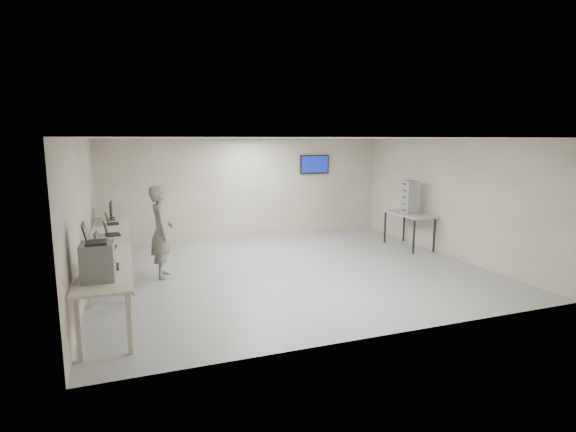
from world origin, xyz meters
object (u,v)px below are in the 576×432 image
object	(u,v)px
equipment_box	(98,261)
side_table	(409,216)
workbench	(109,246)
soldier	(162,232)

from	to	relation	value
equipment_box	side_table	size ratio (longest dim) A/B	0.34
workbench	soldier	xyz separation A→B (m)	(0.97, 0.45, 0.11)
workbench	side_table	size ratio (longest dim) A/B	4.01
workbench	soldier	world-z (taller)	soldier
side_table	equipment_box	bearing A→B (deg)	-155.69
equipment_box	side_table	xyz separation A→B (m)	(7.25, 3.28, -0.33)
soldier	side_table	bearing A→B (deg)	-82.00
workbench	soldier	bearing A→B (deg)	24.98
equipment_box	soldier	xyz separation A→B (m)	(1.04, 2.79, -0.21)
workbench	equipment_box	xyz separation A→B (m)	(-0.06, -2.34, 0.33)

